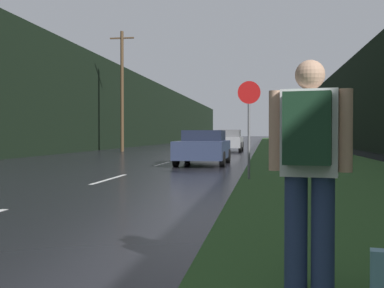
% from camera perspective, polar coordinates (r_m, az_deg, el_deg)
% --- Properties ---
extents(grass_verge, '(6.00, 240.00, 0.02)m').
position_cam_1_polar(grass_verge, '(40.76, 11.86, -0.62)').
color(grass_verge, '#26471E').
rests_on(grass_verge, ground_plane).
extents(lane_stripe_c, '(0.12, 3.00, 0.01)m').
position_cam_1_polar(lane_stripe_c, '(13.74, -9.72, -4.11)').
color(lane_stripe_c, silver).
rests_on(lane_stripe_c, ground_plane).
extents(lane_stripe_d, '(0.12, 3.00, 0.01)m').
position_cam_1_polar(lane_stripe_d, '(20.48, -3.55, -2.36)').
color(lane_stripe_d, silver).
rests_on(lane_stripe_d, ground_plane).
extents(lane_stripe_e, '(0.12, 3.00, 0.01)m').
position_cam_1_polar(lane_stripe_e, '(27.35, -0.45, -1.47)').
color(lane_stripe_e, silver).
rests_on(lane_stripe_e, ground_plane).
extents(lane_stripe_f, '(0.12, 3.00, 0.01)m').
position_cam_1_polar(lane_stripe_f, '(34.28, 1.39, -0.94)').
color(lane_stripe_f, silver).
rests_on(lane_stripe_f, ground_plane).
extents(treeline_far_side, '(2.00, 140.00, 7.50)m').
position_cam_1_polar(treeline_far_side, '(52.62, -6.76, 3.87)').
color(treeline_far_side, black).
rests_on(treeline_far_side, ground_plane).
extents(treeline_near_side, '(2.00, 140.00, 7.83)m').
position_cam_1_polar(treeline_near_side, '(51.43, 17.95, 4.07)').
color(treeline_near_side, black).
rests_on(treeline_near_side, ground_plane).
extents(utility_pole_far, '(1.80, 0.24, 8.74)m').
position_cam_1_polar(utility_pole_far, '(35.53, -8.29, 6.39)').
color(utility_pole_far, '#4C3823').
rests_on(utility_pole_far, ground_plane).
extents(stop_sign, '(0.63, 0.07, 2.74)m').
position_cam_1_polar(stop_sign, '(13.44, 6.77, 2.81)').
color(stop_sign, slate).
rests_on(stop_sign, ground_plane).
extents(hitchhiker_with_backpack, '(0.63, 0.48, 1.84)m').
position_cam_1_polar(hitchhiker_with_backpack, '(3.82, 13.72, -1.98)').
color(hitchhiker_with_backpack, navy).
rests_on(hitchhiker_with_backpack, ground_plane).
extents(car_passing_near, '(2.00, 4.48, 1.42)m').
position_cam_1_polar(car_passing_near, '(19.88, 1.39, -0.39)').
color(car_passing_near, '#2D3856').
rests_on(car_passing_near, ground_plane).
extents(car_passing_far, '(1.87, 4.53, 1.58)m').
position_cam_1_polar(car_passing_far, '(34.53, 4.46, 0.40)').
color(car_passing_far, '#9E9EA3').
rests_on(car_passing_far, ground_plane).
extents(car_oncoming, '(1.92, 4.22, 1.46)m').
position_cam_1_polar(car_oncoming, '(54.51, 2.17, 0.63)').
color(car_oncoming, '#9E9EA3').
rests_on(car_oncoming, ground_plane).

